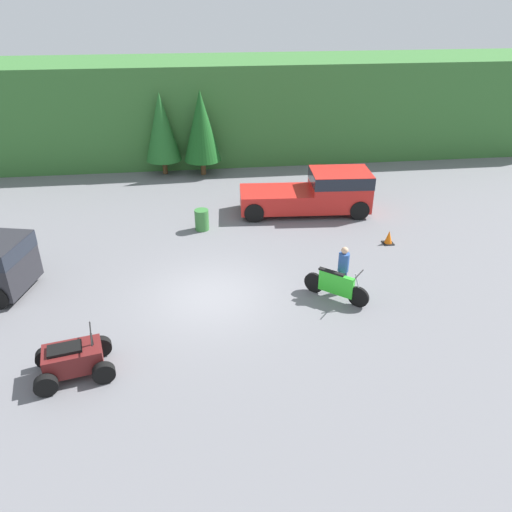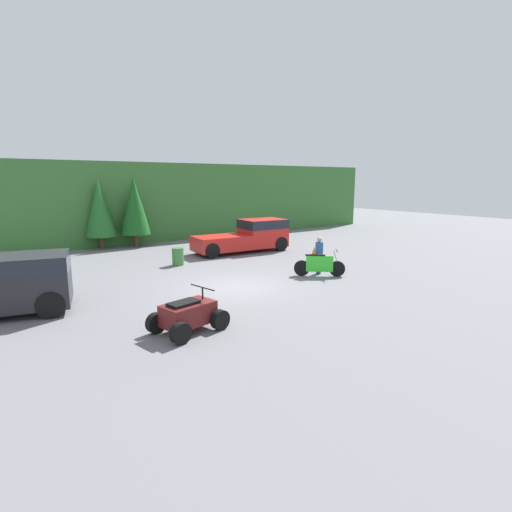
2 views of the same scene
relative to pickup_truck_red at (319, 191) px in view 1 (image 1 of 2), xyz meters
The scene contains 10 objects.
ground_plane 8.25m from the pickup_truck_red, 128.66° to the right, with size 80.00×80.00×0.00m, color slate.
hillside_backdrop 11.02m from the pickup_truck_red, 118.04° to the left, with size 44.00×6.00×5.40m.
tree_left 9.46m from the pickup_truck_red, 138.39° to the left, with size 1.89×1.89×4.29m.
tree_mid_left 7.78m from the pickup_truck_red, 130.37° to the left, with size 1.96×1.96×4.45m.
pickup_truck_red is the anchor object (origin of this frame).
dirt_bike 7.15m from the pickup_truck_red, 98.84° to the right, with size 1.78×1.55×1.19m.
quad_atv 13.09m from the pickup_truck_red, 132.31° to the right, with size 2.21×1.72×1.19m.
rider_person 6.75m from the pickup_truck_red, 96.84° to the right, with size 0.49×0.49×1.70m.
traffic_cone 4.07m from the pickup_truck_red, 59.32° to the right, with size 0.42×0.42×0.55m.
steel_barrel 5.39m from the pickup_truck_red, 167.04° to the right, with size 0.58×0.58×0.88m.
Camera 1 is at (-0.27, -13.86, 8.98)m, focal length 35.00 mm.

